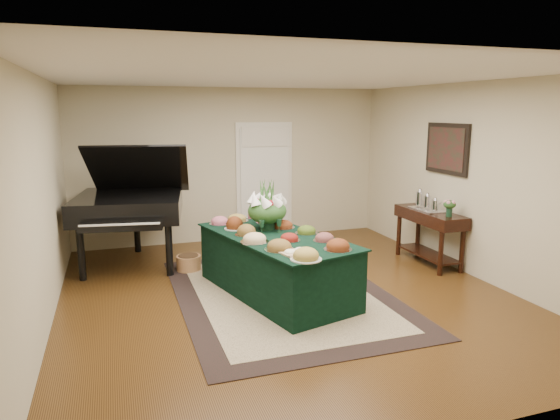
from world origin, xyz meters
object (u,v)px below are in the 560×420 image
object	(u,v)px
buffet_table	(276,265)
floral_centerpiece	(267,206)
mahogany_sideboard	(430,223)
grand_piano	(130,204)

from	to	relation	value
buffet_table	floral_centerpiece	distance (m)	0.78
buffet_table	mahogany_sideboard	size ratio (longest dim) A/B	1.92
grand_piano	mahogany_sideboard	bearing A→B (deg)	-17.80
buffet_table	floral_centerpiece	size ratio (longest dim) A/B	4.71
floral_centerpiece	grand_piano	distance (m)	2.27
buffet_table	mahogany_sideboard	distance (m)	2.68
floral_centerpiece	grand_piano	world-z (taller)	grand_piano
grand_piano	floral_centerpiece	bearing A→B (deg)	-42.66
buffet_table	floral_centerpiece	bearing A→B (deg)	90.39
floral_centerpiece	grand_piano	bearing A→B (deg)	137.34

